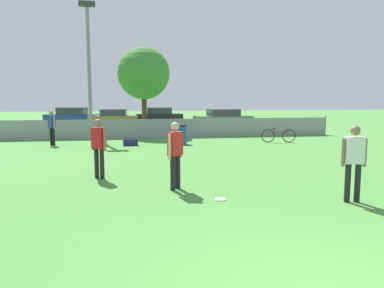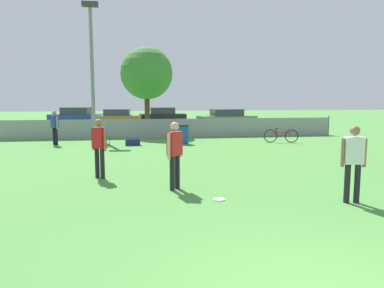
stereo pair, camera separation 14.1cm
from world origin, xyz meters
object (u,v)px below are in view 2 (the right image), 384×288
bicycle_sideline (281,136)px  trash_bin (183,134)px  parked_car_olive (227,118)px  tree_near_pole (147,73)px  frisbee_disc (219,199)px  spectator_in_blue (55,125)px  parked_car_tan (118,118)px  parked_car_dark (162,116)px  parked_car_blue (76,117)px  light_pole (92,58)px  gear_bag_sideline (133,142)px  folding_chair_sideline (103,135)px  player_defender_red (99,144)px  player_receiver_white (353,158)px  player_thrower_red (175,151)px

bicycle_sideline → trash_bin: trash_bin is taller
bicycle_sideline → parked_car_olive: parked_car_olive is taller
tree_near_pole → frisbee_disc: tree_near_pole is taller
spectator_in_blue → parked_car_tan: bearing=-53.0°
bicycle_sideline → parked_car_dark: size_ratio=0.44×
parked_car_blue → parked_car_olive: bearing=-8.0°
light_pole → gear_bag_sideline: bearing=-60.5°
folding_chair_sideline → light_pole: bearing=-53.1°
light_pole → spectator_in_blue: (-1.54, -3.23, -3.60)m
light_pole → spectator_in_blue: bearing=-115.5°
player_defender_red → frisbee_disc: player_defender_red is taller
tree_near_pole → parked_car_blue: (-5.64, 8.44, -3.10)m
parked_car_blue → player_defender_red: bearing=-71.2°
player_defender_red → gear_bag_sideline: 7.51m
light_pole → spectator_in_blue: 5.08m
light_pole → frisbee_disc: bearing=-73.2°
parked_car_olive → folding_chair_sideline: bearing=-136.9°
bicycle_sideline → parked_car_dark: 14.36m
frisbee_disc → parked_car_olive: 21.20m
frisbee_disc → spectator_in_blue: bearing=118.0°
parked_car_tan → parked_car_dark: (3.72, 0.72, 0.05)m
player_defender_red → parked_car_dark: 21.02m
light_pole → trash_bin: (4.79, -3.73, -4.10)m
player_defender_red → parked_car_olive: size_ratio=0.37×
folding_chair_sideline → parked_car_blue: (-3.32, 13.68, 0.21)m
tree_near_pole → parked_car_tan: (-2.20, 7.23, -3.15)m
player_defender_red → frisbee_disc: 4.21m
tree_near_pole → trash_bin: size_ratio=5.57×
gear_bag_sideline → parked_car_tan: size_ratio=0.18×
player_defender_red → spectator_in_blue: size_ratio=1.02×
player_receiver_white → player_defender_red: same height
player_thrower_red → folding_chair_sideline: bearing=58.3°
folding_chair_sideline → trash_bin: bearing=-153.8°
trash_bin → player_defender_red: bearing=-114.0°
gear_bag_sideline → parked_car_olive: (7.26, 10.28, 0.52)m
player_defender_red → parked_car_olive: 19.49m
tree_near_pole → parked_car_dark: size_ratio=1.39×
bicycle_sideline → parked_car_olive: bearing=103.8°
player_defender_red → spectator_in_blue: player_defender_red is taller
player_receiver_white → frisbee_disc: size_ratio=6.45×
tree_near_pole → frisbee_disc: size_ratio=20.27×
player_receiver_white → parked_car_blue: player_receiver_white is taller
frisbee_disc → parked_car_tan: bearing=98.4°
player_thrower_red → parked_car_tan: 21.87m
light_pole → player_thrower_red: light_pole is taller
spectator_in_blue → frisbee_disc: bearing=166.8°
spectator_in_blue → parked_car_blue: bearing=-37.0°
trash_bin → parked_car_olive: bearing=64.7°
player_receiver_white → spectator_in_blue: size_ratio=1.02×
tree_near_pole → parked_car_dark: tree_near_pole is taller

